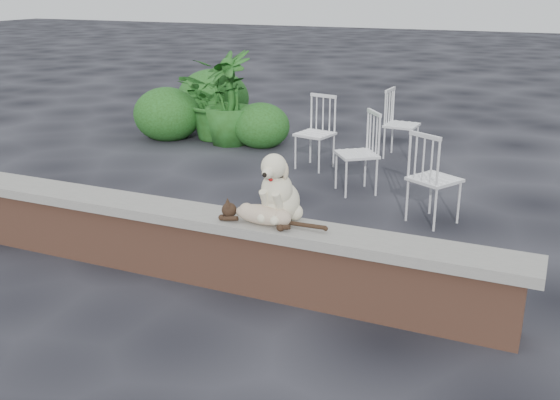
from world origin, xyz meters
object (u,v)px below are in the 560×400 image
at_px(cat, 263,214).
at_px(chair_e, 402,124).
at_px(chair_d, 357,153).
at_px(potted_plant_b, 229,98).
at_px(chair_c, 435,178).
at_px(dog, 281,185).
at_px(chair_b, 315,133).
at_px(potted_plant_a, 218,99).

xyz_separation_m(cat, chair_e, (-0.04, 4.50, -0.20)).
bearing_deg(chair_d, cat, -34.49).
xyz_separation_m(chair_d, potted_plant_b, (-2.44, 1.49, 0.22)).
distance_m(cat, chair_c, 2.31).
bearing_deg(potted_plant_b, dog, -57.08).
xyz_separation_m(dog, potted_plant_b, (-2.65, 4.09, -0.17)).
bearing_deg(chair_c, chair_b, -8.74).
bearing_deg(dog, cat, -115.93).
relative_size(chair_d, potted_plant_a, 0.75).
bearing_deg(potted_plant_b, chair_b, -23.97).
xyz_separation_m(cat, chair_b, (-0.93, 3.51, -0.20)).
height_order(chair_e, potted_plant_b, potted_plant_b).
bearing_deg(chair_d, potted_plant_b, -158.60).
relative_size(cat, chair_d, 1.07).
bearing_deg(cat, dog, 64.07).
height_order(chair_c, chair_b, same).
xyz_separation_m(chair_e, chair_b, (-0.89, -0.99, 0.00)).
distance_m(chair_d, chair_b, 1.11).
xyz_separation_m(chair_d, chair_e, (0.09, 1.75, 0.00)).
relative_size(dog, potted_plant_b, 0.40).
height_order(cat, potted_plant_a, potted_plant_a).
distance_m(chair_e, chair_b, 1.33).
distance_m(dog, potted_plant_a, 5.21).
relative_size(chair_d, chair_b, 1.00).
height_order(chair_b, potted_plant_b, potted_plant_b).
distance_m(dog, chair_d, 2.64).
height_order(chair_e, chair_b, same).
relative_size(dog, chair_c, 0.59).
bearing_deg(chair_b, chair_e, 59.21).
xyz_separation_m(chair_e, potted_plant_a, (-2.83, -0.07, 0.15)).
bearing_deg(dog, chair_c, 70.15).
relative_size(cat, chair_c, 1.07).
distance_m(chair_c, potted_plant_a, 4.40).
distance_m(chair_b, potted_plant_b, 1.81).
bearing_deg(cat, chair_d, 94.81).
bearing_deg(potted_plant_b, chair_d, -31.44).
bearing_deg(potted_plant_b, chair_e, 5.91).
relative_size(dog, chair_b, 0.59).
bearing_deg(potted_plant_b, chair_c, -31.59).
xyz_separation_m(cat, chair_d, (-0.13, 2.75, -0.20)).
relative_size(dog, cat, 0.55).
height_order(chair_d, potted_plant_a, potted_plant_a).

